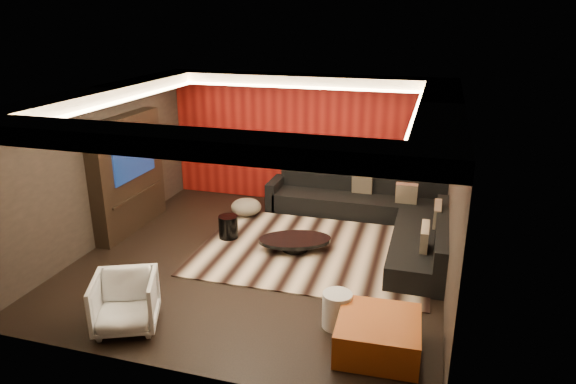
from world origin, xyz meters
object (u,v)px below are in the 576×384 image
(sectional_sofa, at_px, (378,217))
(coffee_table, at_px, (295,244))
(drum_stool, at_px, (228,227))
(white_side_table, at_px, (337,310))
(orange_ottoman, at_px, (378,335))
(armchair, at_px, (125,302))

(sectional_sofa, bearing_deg, coffee_table, -133.37)
(drum_stool, distance_m, white_side_table, 3.33)
(coffee_table, distance_m, sectional_sofa, 1.87)
(coffee_table, relative_size, orange_ottoman, 1.27)
(orange_ottoman, bearing_deg, coffee_table, 125.58)
(coffee_table, distance_m, drum_stool, 1.34)
(coffee_table, xyz_separation_m, armchair, (-1.51, -2.88, 0.25))
(drum_stool, relative_size, armchair, 0.52)
(sectional_sofa, bearing_deg, white_side_table, -91.97)
(coffee_table, xyz_separation_m, sectional_sofa, (1.28, 1.35, 0.14))
(white_side_table, relative_size, armchair, 0.60)
(drum_stool, relative_size, white_side_table, 0.86)
(orange_ottoman, bearing_deg, sectional_sofa, 97.10)
(drum_stool, xyz_separation_m, orange_ottoman, (3.08, -2.60, -0.01))
(drum_stool, height_order, sectional_sofa, sectional_sofa)
(coffee_table, height_order, drum_stool, drum_stool)
(armchair, xyz_separation_m, sectional_sofa, (2.79, 4.23, -0.11))
(drum_stool, height_order, orange_ottoman, orange_ottoman)
(armchair, bearing_deg, coffee_table, 38.49)
(coffee_table, height_order, white_side_table, white_side_table)
(orange_ottoman, height_order, sectional_sofa, sectional_sofa)
(drum_stool, xyz_separation_m, white_side_table, (2.49, -2.22, 0.02))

